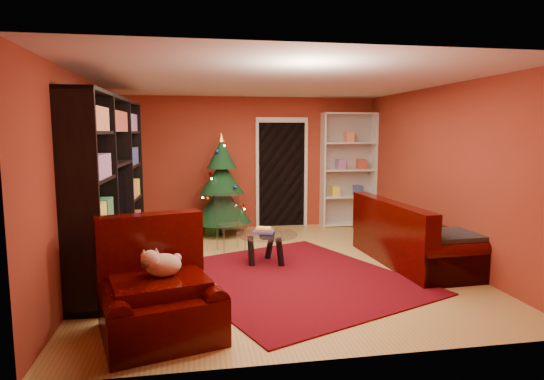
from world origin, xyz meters
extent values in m
cube|color=#B18F4A|center=(0.00, 0.00, -0.03)|extent=(5.00, 5.50, 0.05)
cube|color=silver|center=(0.00, 0.00, 2.62)|extent=(5.00, 5.50, 0.05)
cube|color=maroon|center=(0.00, 2.77, 1.30)|extent=(5.00, 0.05, 2.60)
cube|color=maroon|center=(-2.52, 0.00, 1.30)|extent=(0.05, 5.50, 2.60)
cube|color=maroon|center=(2.52, 0.00, 1.30)|extent=(0.05, 5.50, 2.60)
cube|color=#58060F|center=(0.10, -0.61, 0.01)|extent=(3.62, 3.86, 0.02)
cube|color=#155F68|center=(-1.35, 1.95, 0.15)|extent=(0.39, 0.39, 0.31)
cube|color=#266520|center=(-0.82, 2.15, 0.13)|extent=(0.31, 0.31, 0.26)
cube|color=maroon|center=(-0.89, 2.59, 0.10)|extent=(0.23, 0.23, 0.20)
camera|label=1|loc=(-1.14, -6.25, 1.92)|focal=30.00mm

